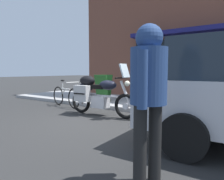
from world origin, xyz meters
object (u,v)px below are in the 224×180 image
touring_motorcycle (97,93)px  parked_bicycle (66,96)px  sandwich_board_sign (103,88)px  pedestrian_walking (148,85)px

touring_motorcycle → parked_bicycle: bearing=165.0°
touring_motorcycle → sandwich_board_sign: touring_motorcycle is taller
pedestrian_walking → sandwich_board_sign: (-3.73, 4.12, -0.47)m
touring_motorcycle → parked_bicycle: size_ratio=1.30×
parked_bicycle → pedestrian_walking: size_ratio=0.98×
pedestrian_walking → sandwich_board_sign: 5.58m
touring_motorcycle → parked_bicycle: touring_motorcycle is taller
parked_bicycle → pedestrian_walking: 5.39m
parked_bicycle → sandwich_board_sign: size_ratio=1.73×
touring_motorcycle → pedestrian_walking: size_ratio=1.27×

